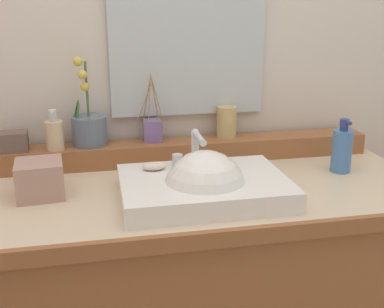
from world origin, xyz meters
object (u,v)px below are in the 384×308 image
object	(u,v)px
tumbler_cup	(227,122)
sink_basin	(204,190)
reed_diffuser	(152,130)
trinket_box	(13,141)
potted_plant	(89,126)
soap_dispenser	(55,134)
lotion_bottle	(342,150)
tissue_box	(40,179)
soap_bar	(154,166)

from	to	relation	value
tumbler_cup	sink_basin	bearing A→B (deg)	-114.19
tumbler_cup	reed_diffuser	world-z (taller)	reed_diffuser
sink_basin	trinket_box	xyz separation A→B (m)	(-0.56, 0.34, 0.08)
tumbler_cup	trinket_box	bearing A→B (deg)	-177.67
potted_plant	soap_dispenser	size ratio (longest dim) A/B	2.22
reed_diffuser	trinket_box	bearing A→B (deg)	-177.08
lotion_bottle	tissue_box	bearing A→B (deg)	-178.78
sink_basin	lotion_bottle	bearing A→B (deg)	15.05
soap_dispenser	tumbler_cup	size ratio (longest dim) A/B	1.22
tumbler_cup	reed_diffuser	size ratio (longest dim) A/B	0.46
trinket_box	lotion_bottle	size ratio (longest dim) A/B	0.51
soap_dispenser	reed_diffuser	bearing A→B (deg)	6.31
potted_plant	reed_diffuser	size ratio (longest dim) A/B	1.25
sink_basin	tumbler_cup	size ratio (longest dim) A/B	4.30
lotion_bottle	soap_bar	bearing A→B (deg)	-177.27
soap_bar	trinket_box	world-z (taller)	trinket_box
sink_basin	soap_dispenser	size ratio (longest dim) A/B	3.54
soap_bar	reed_diffuser	distance (m)	0.27
tissue_box	tumbler_cup	bearing A→B (deg)	22.62
sink_basin	reed_diffuser	bearing A→B (deg)	105.57
soap_bar	trinket_box	distance (m)	0.49
soap_bar	trinket_box	xyz separation A→B (m)	(-0.43, 0.24, 0.03)
reed_diffuser	tissue_box	size ratio (longest dim) A/B	1.83
potted_plant	lotion_bottle	world-z (taller)	potted_plant
soap_dispenser	lotion_bottle	world-z (taller)	soap_dispenser
trinket_box	potted_plant	bearing A→B (deg)	1.57
sink_basin	potted_plant	distance (m)	0.50
sink_basin	soap_dispenser	bearing A→B (deg)	142.19
soap_dispenser	tumbler_cup	distance (m)	0.59
trinket_box	tumbler_cup	bearing A→B (deg)	-1.54
trinket_box	lotion_bottle	bearing A→B (deg)	-15.22
sink_basin	reed_diffuser	xyz separation A→B (m)	(-0.10, 0.37, 0.09)
reed_diffuser	lotion_bottle	size ratio (longest dim) A/B	1.34
reed_diffuser	trinket_box	size ratio (longest dim) A/B	2.64
lotion_bottle	tissue_box	xyz separation A→B (m)	(-0.95, -0.02, -0.02)
soap_dispenser	lotion_bottle	size ratio (longest dim) A/B	0.75
reed_diffuser	tissue_box	bearing A→B (deg)	-144.44
tumbler_cup	lotion_bottle	size ratio (longest dim) A/B	0.62
potted_plant	reed_diffuser	xyz separation A→B (m)	(0.21, 0.00, -0.02)
soap_bar	potted_plant	xyz separation A→B (m)	(-0.19, 0.26, 0.07)
sink_basin	tumbler_cup	world-z (taller)	tumbler_cup
potted_plant	tissue_box	bearing A→B (deg)	-119.21
tumbler_cup	tissue_box	size ratio (longest dim) A/B	0.84
tissue_box	reed_diffuser	bearing A→B (deg)	35.56
reed_diffuser	trinket_box	xyz separation A→B (m)	(-0.46, -0.02, -0.01)
soap_bar	reed_diffuser	world-z (taller)	reed_diffuser
lotion_bottle	tumbler_cup	bearing A→B (deg)	143.53
sink_basin	reed_diffuser	size ratio (longest dim) A/B	1.98
sink_basin	tissue_box	size ratio (longest dim) A/B	3.62
reed_diffuser	lotion_bottle	bearing A→B (deg)	-21.49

